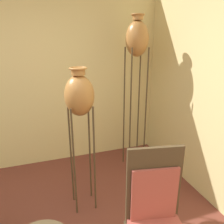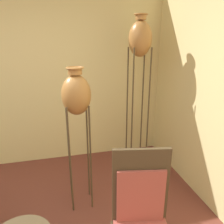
% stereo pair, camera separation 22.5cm
% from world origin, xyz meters
% --- Properties ---
extents(wall_back, '(8.27, 0.06, 2.70)m').
position_xyz_m(wall_back, '(0.00, 2.17, 1.35)').
color(wall_back, beige).
rests_on(wall_back, ground_plane).
extents(vase_stand_tall, '(0.31, 0.31, 2.21)m').
position_xyz_m(vase_stand_tall, '(1.59, 1.59, 1.86)').
color(vase_stand_tall, '#473823').
rests_on(vase_stand_tall, ground_plane).
extents(vase_stand_medium, '(0.31, 0.31, 1.64)m').
position_xyz_m(vase_stand_medium, '(0.68, 0.96, 1.33)').
color(vase_stand_medium, '#473823').
rests_on(vase_stand_medium, ground_plane).
extents(chair, '(0.53, 0.56, 1.17)m').
position_xyz_m(chair, '(1.02, -0.10, 0.65)').
color(chair, '#473823').
rests_on(chair, ground_plane).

